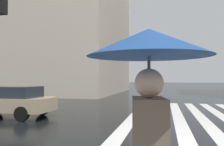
% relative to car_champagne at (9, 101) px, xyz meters
% --- Properties ---
extents(ground_plane, '(220.00, 220.00, 0.00)m').
position_rel_car_champagne_xyz_m(ground_plane, '(-2.50, -7.12, -0.76)').
color(ground_plane, black).
extents(zebra_crossing, '(13.00, 5.50, 0.01)m').
position_rel_car_champagne_xyz_m(zebra_crossing, '(1.50, -8.05, -0.75)').
color(zebra_crossing, silver).
rests_on(zebra_crossing, ground_plane).
extents(haussmann_block_mid, '(17.69, 25.44, 19.97)m').
position_rel_car_champagne_xyz_m(haussmann_block_mid, '(18.84, 11.32, 9.02)').
color(haussmann_block_mid, beige).
rests_on(haussmann_block_mid, ground_plane).
extents(car_champagne, '(1.85, 4.10, 1.41)m').
position_rel_car_champagne_xyz_m(car_champagne, '(0.00, 0.00, 0.00)').
color(car_champagne, tan).
rests_on(car_champagne, ground_plane).
extents(pedestrian_with_floral_umbrella, '(0.94, 0.94, 1.98)m').
position_rel_car_champagne_xyz_m(pedestrian_with_floral_umbrella, '(-7.67, -6.83, 0.94)').
color(pedestrian_with_floral_umbrella, '#6B5B4C').
rests_on(pedestrian_with_floral_umbrella, sidewalk_pavement).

